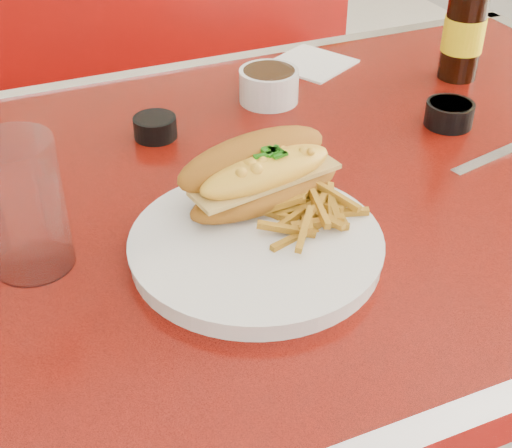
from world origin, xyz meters
name	(u,v)px	position (x,y,z in m)	size (l,w,h in m)	color
diner_table	(308,271)	(0.00, 0.00, 0.61)	(1.23, 0.83, 0.77)	red
booth_bench_far	(160,184)	(0.00, 0.81, 0.29)	(1.20, 0.51, 0.90)	maroon
dinner_plate	(256,246)	(-0.13, -0.13, 0.78)	(0.36, 0.36, 0.02)	silver
mac_hoagie	(261,174)	(-0.10, -0.06, 0.83)	(0.21, 0.13, 0.09)	#A3621A
fries_pile	(301,206)	(-0.07, -0.10, 0.80)	(0.10, 0.09, 0.03)	gold
fork	(280,203)	(-0.08, -0.07, 0.79)	(0.05, 0.16, 0.00)	silver
gravy_ramekin	(269,85)	(0.03, 0.22, 0.80)	(0.10, 0.10, 0.05)	silver
sauce_cup_left	(155,126)	(-0.16, 0.18, 0.79)	(0.07, 0.07, 0.03)	black
sauce_cup_right	(449,113)	(0.24, 0.05, 0.79)	(0.09, 0.09, 0.03)	black
beer_bottle	(466,19)	(0.35, 0.18, 0.87)	(0.08, 0.08, 0.26)	black
water_tumbler	(23,206)	(-0.36, -0.05, 0.84)	(0.09, 0.09, 0.15)	#BCE0F2
paper_napkin	(311,63)	(0.16, 0.32, 0.77)	(0.12, 0.12, 0.00)	white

